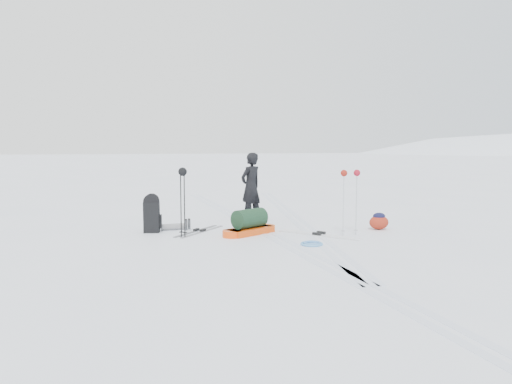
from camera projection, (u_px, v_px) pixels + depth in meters
ground at (263, 231)px, 11.88m from camera, size 200.00×200.00×0.00m
ski_tracks at (277, 224)px, 12.87m from camera, size 3.38×17.97×0.01m
skier at (251, 187)px, 13.40m from camera, size 0.80×0.74×1.84m
pulk_sled at (250, 224)px, 11.45m from camera, size 1.52×1.17×0.58m
expedition_rucksack at (154, 214)px, 11.69m from camera, size 0.99×0.49×0.91m
ski_poles_black at (183, 180)px, 10.96m from camera, size 0.20×0.19×1.55m
ski_poles_silver at (350, 180)px, 11.22m from camera, size 0.48×0.18×1.49m
touring_skis_grey at (200, 231)px, 11.80m from camera, size 1.34×1.58×0.07m
touring_skis_white at (319, 234)px, 11.33m from camera, size 1.52×1.73×0.07m
rope_coil at (312, 243)px, 10.24m from camera, size 0.56×0.56×0.06m
small_daypack at (379, 221)px, 12.09m from camera, size 0.52×0.42×0.41m
thermos_pair at (188, 224)px, 12.06m from camera, size 0.18×0.27×0.28m
stuff_sack at (242, 224)px, 12.36m from camera, size 0.35×0.28×0.20m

